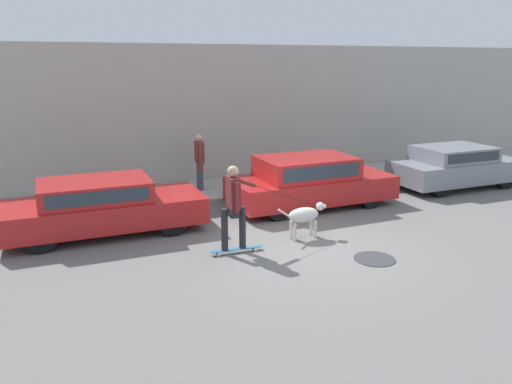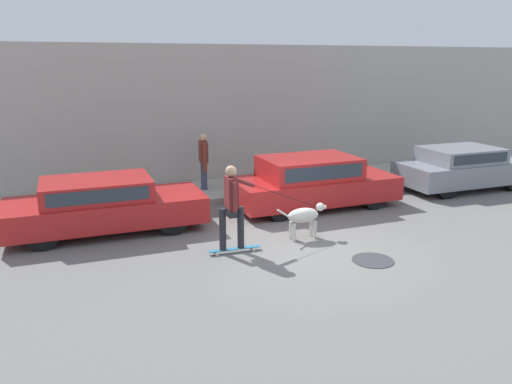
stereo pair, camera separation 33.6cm
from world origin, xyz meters
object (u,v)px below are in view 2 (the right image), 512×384
object	(u,v)px
parked_car_0	(104,205)
parked_car_1	(313,182)
pedestrian_with_bag	(204,159)
fire_hydrant	(372,178)
skateboarder	(232,203)
parked_car_2	(463,168)
dog	(304,216)

from	to	relation	value
parked_car_0	parked_car_1	distance (m)	5.19
pedestrian_with_bag	fire_hydrant	size ratio (longest dim) A/B	2.23
skateboarder	parked_car_2	bearing A→B (deg)	19.54
dog	parked_car_2	bearing A→B (deg)	19.16
parked_car_0	parked_car_1	size ratio (longest dim) A/B	1.01
parked_car_0	fire_hydrant	xyz separation A→B (m)	(7.61, 0.84, -0.24)
parked_car_2	dog	distance (m)	6.65
parked_car_0	parked_car_1	bearing A→B (deg)	1.36
skateboarder	fire_hydrant	distance (m)	6.28
skateboarder	parked_car_1	bearing A→B (deg)	40.80
parked_car_2	dog	world-z (taller)	parked_car_2
skateboarder	fire_hydrant	world-z (taller)	skateboarder
parked_car_0	fire_hydrant	size ratio (longest dim) A/B	6.14
parked_car_2	fire_hydrant	distance (m)	2.72
fire_hydrant	parked_car_2	bearing A→B (deg)	-18.09
parked_car_0	parked_car_1	xyz separation A→B (m)	(5.19, -0.00, 0.04)
parked_car_1	pedestrian_with_bag	world-z (taller)	pedestrian_with_bag
parked_car_1	pedestrian_with_bag	bearing A→B (deg)	135.81
parked_car_1	dog	size ratio (longest dim) A/B	3.75
dog	fire_hydrant	world-z (taller)	dog
dog	fire_hydrant	size ratio (longest dim) A/B	1.62
parked_car_2	pedestrian_with_bag	distance (m)	7.59
parked_car_2	skateboarder	world-z (taller)	skateboarder
pedestrian_with_bag	fire_hydrant	bearing A→B (deg)	173.05
pedestrian_with_bag	dog	bearing A→B (deg)	111.83
dog	fire_hydrant	xyz separation A→B (m)	(3.74, 2.92, -0.13)
parked_car_0	dog	xyz separation A→B (m)	(3.87, -2.08, -0.10)
pedestrian_with_bag	skateboarder	bearing A→B (deg)	90.20
fire_hydrant	dog	bearing A→B (deg)	-142.05
parked_car_0	fire_hydrant	distance (m)	7.66
parked_car_2	skateboarder	size ratio (longest dim) A/B	1.55
parked_car_0	pedestrian_with_bag	xyz separation A→B (m)	(2.94, 2.23, 0.41)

